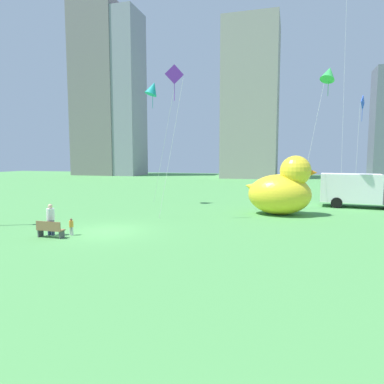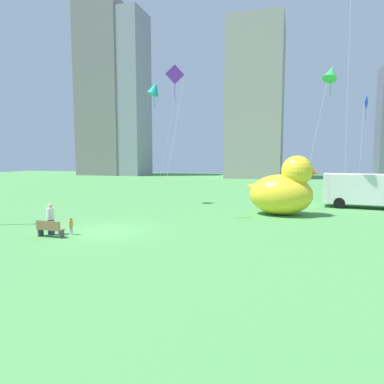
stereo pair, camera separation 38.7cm
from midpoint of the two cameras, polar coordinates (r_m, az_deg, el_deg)
ground_plane at (r=20.41m, az=-13.50°, el=-6.39°), size 140.00×140.00×0.00m
park_bench at (r=19.75m, az=-22.21°, el=-5.69°), size 1.51×0.47×0.90m
person_adult at (r=20.25m, az=-22.08°, el=-4.00°), size 0.42×0.42×1.73m
person_child at (r=19.93m, az=-19.07°, el=-5.33°), size 0.23×0.23×0.94m
giant_inflatable_duck at (r=26.07m, az=15.48°, el=0.36°), size 5.30×3.40×4.39m
box_truck at (r=32.05m, az=26.99°, el=0.18°), size 6.77×2.98×2.85m
city_skyline at (r=77.93m, az=0.44°, el=15.28°), size 76.95×17.38×39.52m
kite_green at (r=29.89m, az=22.62°, el=17.90°), size 2.81×2.88×11.48m
kite_purple at (r=23.66m, az=-2.45°, el=18.14°), size 1.84×1.61×10.33m
kite_blue at (r=35.45m, az=27.40°, el=12.69°), size 0.62×1.20×9.87m
kite_teal at (r=31.47m, az=-5.93°, el=16.82°), size 2.64×2.60×10.99m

